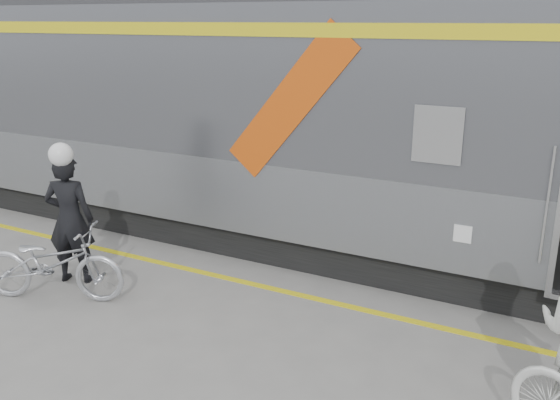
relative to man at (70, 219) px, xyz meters
The scene contains 6 objects.
ground 3.61m from the man, 18.31° to the right, with size 90.00×90.00×0.00m, color slate.
train 5.52m from the man, 35.02° to the left, with size 24.00×3.17×4.10m.
safety_strip 3.60m from the man, 17.64° to the left, with size 24.00×0.12×0.01m, color yellow.
man is the anchor object (origin of this frame).
bicycle_left 0.72m from the man, 70.02° to the right, with size 0.68×1.94×1.02m, color #B8BAC0.
helmet_man 1.08m from the man, ahead, with size 0.32×0.32×0.32m, color white.
Camera 1 is at (2.90, -4.42, 3.60)m, focal length 38.00 mm.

